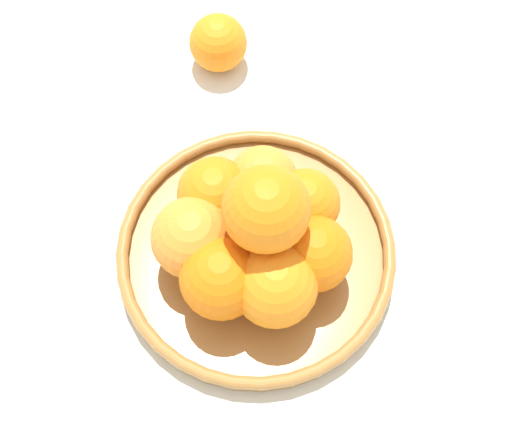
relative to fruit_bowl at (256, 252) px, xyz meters
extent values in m
plane|color=silver|center=(0.00, 0.00, -0.01)|extent=(4.00, 4.00, 0.00)
cylinder|color=#A57238|center=(0.00, 0.00, -0.01)|extent=(0.28, 0.28, 0.01)
torus|color=#A57238|center=(0.00, 0.00, 0.01)|extent=(0.28, 0.28, 0.01)
sphere|color=orange|center=(0.06, 0.01, 0.05)|extent=(0.08, 0.08, 0.08)
sphere|color=orange|center=(0.03, 0.05, 0.05)|extent=(0.08, 0.08, 0.08)
sphere|color=orange|center=(-0.02, 0.06, 0.05)|extent=(0.08, 0.08, 0.08)
sphere|color=orange|center=(-0.05, 0.02, 0.05)|extent=(0.07, 0.07, 0.07)
sphere|color=orange|center=(-0.05, -0.03, 0.05)|extent=(0.07, 0.07, 0.07)
sphere|color=orange|center=(-0.01, -0.06, 0.05)|extent=(0.07, 0.07, 0.07)
sphere|color=orange|center=(0.04, -0.04, 0.05)|extent=(0.07, 0.07, 0.07)
sphere|color=orange|center=(-0.01, 0.01, 0.11)|extent=(0.08, 0.08, 0.08)
sphere|color=orange|center=(0.03, -0.25, 0.02)|extent=(0.07, 0.07, 0.07)
camera|label=1|loc=(0.01, 0.28, 0.66)|focal=50.00mm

